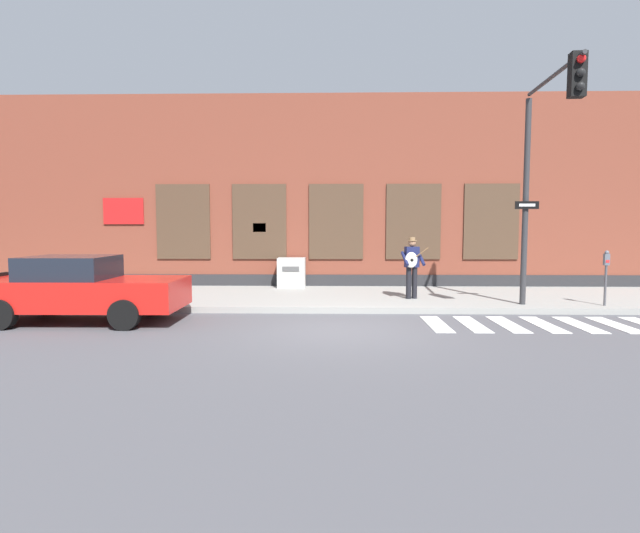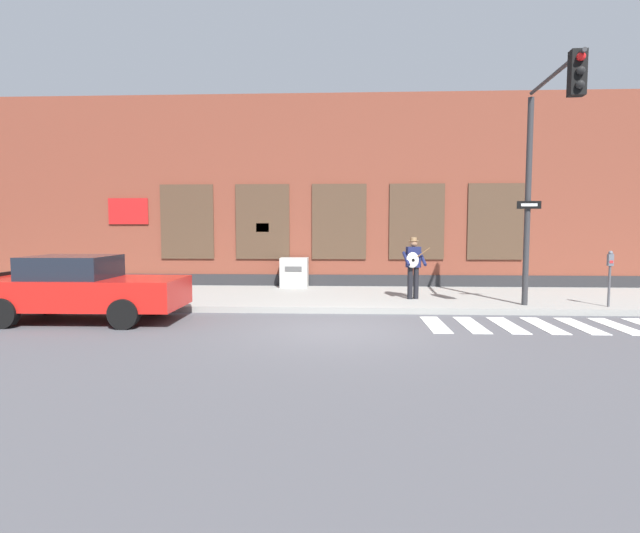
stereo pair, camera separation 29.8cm
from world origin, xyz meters
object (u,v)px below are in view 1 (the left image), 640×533
object	(u,v)px
busker	(412,264)
parking_meter	(606,269)
traffic_light	(544,152)
utility_box	(292,273)
red_car	(79,289)

from	to	relation	value
busker	parking_meter	xyz separation A→B (m)	(4.82, -1.14, -0.05)
traffic_light	utility_box	distance (m)	8.55
red_car	traffic_light	size ratio (longest dim) A/B	0.84
busker	utility_box	bearing A→B (deg)	144.57
traffic_light	utility_box	size ratio (longest dim) A/B	5.50
parking_meter	utility_box	world-z (taller)	parking_meter
busker	traffic_light	world-z (taller)	traffic_light
utility_box	traffic_light	bearing A→B (deg)	-36.56
busker	traffic_light	bearing A→B (deg)	-38.02
utility_box	busker	bearing A→B (deg)	-35.43
red_car	utility_box	bearing A→B (deg)	50.63
red_car	utility_box	xyz separation A→B (m)	(4.46, 5.44, -0.11)
busker	traffic_light	size ratio (longest dim) A/B	0.32
busker	utility_box	size ratio (longest dim) A/B	1.75
busker	parking_meter	distance (m)	4.95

